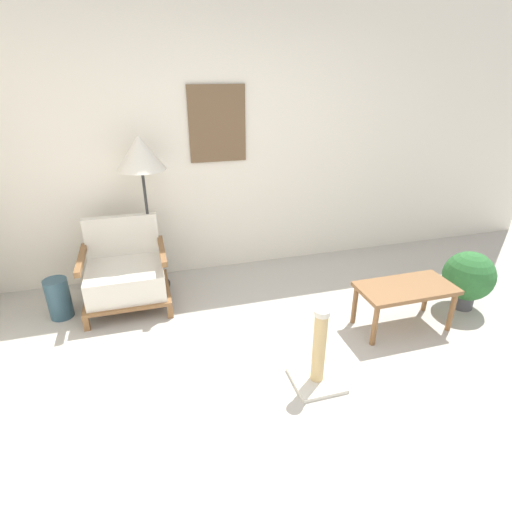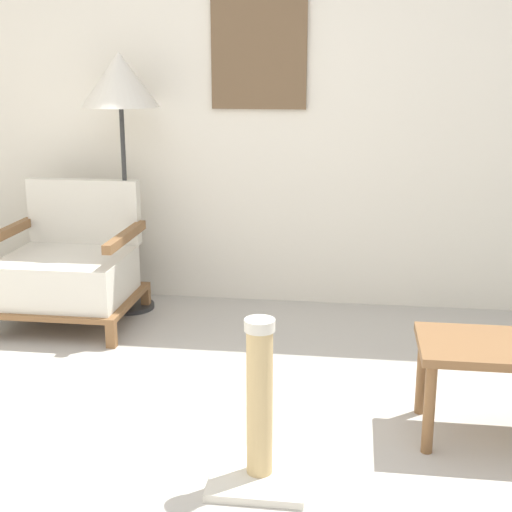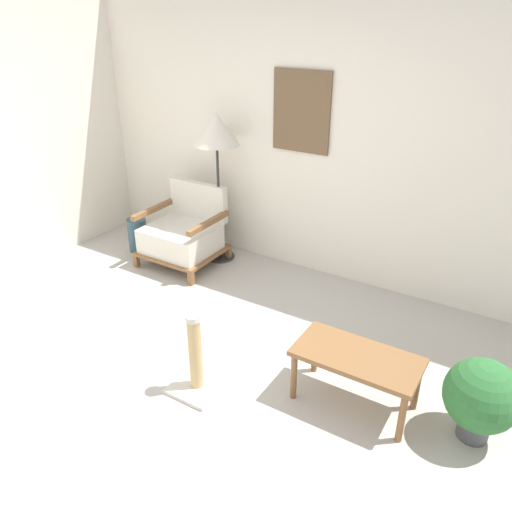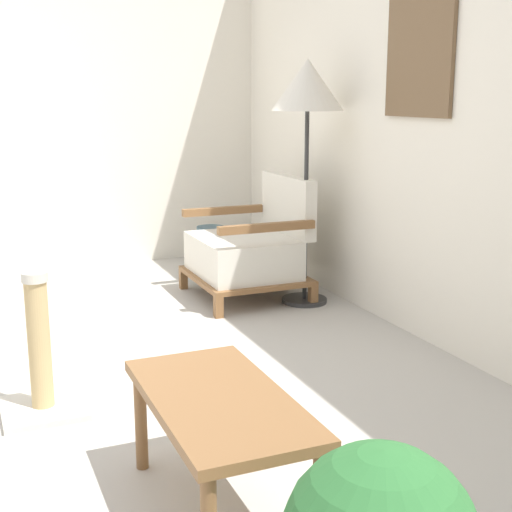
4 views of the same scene
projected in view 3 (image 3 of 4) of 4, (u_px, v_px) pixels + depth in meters
ground_plane at (152, 399)px, 3.40m from camera, size 14.00×14.00×0.00m
wall_back at (310, 134)px, 4.54m from camera, size 8.00×0.09×2.70m
armchair at (184, 234)px, 5.08m from camera, size 0.76×0.69×0.79m
floor_lamp at (216, 134)px, 4.72m from camera, size 0.44×0.44×1.52m
coffee_table at (357, 362)px, 3.22m from camera, size 0.81×0.41×0.40m
vase at (138, 235)px, 5.37m from camera, size 0.20×0.20×0.37m
potted_plant at (482, 397)px, 2.97m from camera, size 0.45×0.45×0.56m
scratching_post at (196, 365)px, 3.41m from camera, size 0.34×0.34×0.61m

